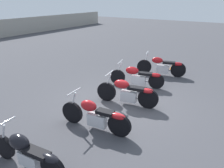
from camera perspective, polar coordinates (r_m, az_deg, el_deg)
ground_plane at (r=7.52m, az=2.25°, el=-5.15°), size 60.00×60.00×0.00m
motorcycle_slot_0 at (r=5.04m, az=-21.24°, el=-16.32°), size 0.66×1.97×0.93m
motorcycle_slot_1 at (r=5.96m, az=-4.20°, el=-8.20°), size 0.60×2.13×1.01m
motorcycle_slot_2 at (r=7.31m, az=4.17°, el=-2.17°), size 0.70×2.13×1.04m
motorcycle_slot_3 at (r=8.87m, az=6.73°, el=1.94°), size 0.87×2.17×0.99m
motorcycle_slot_4 at (r=10.37m, az=12.96°, el=4.52°), size 0.84×2.18×1.05m
traffic_cone_near at (r=11.46m, az=15.71°, el=4.60°), size 0.32×0.32×0.38m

